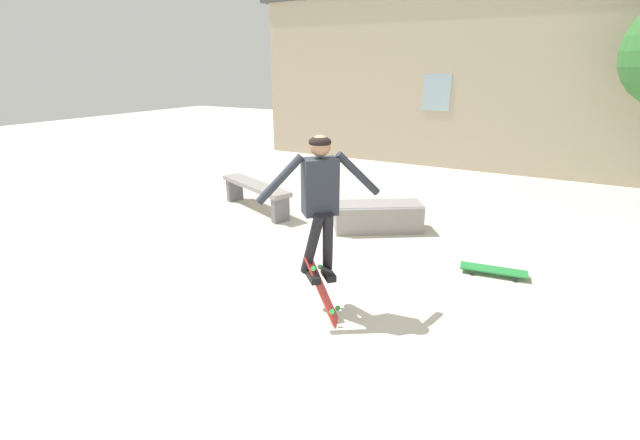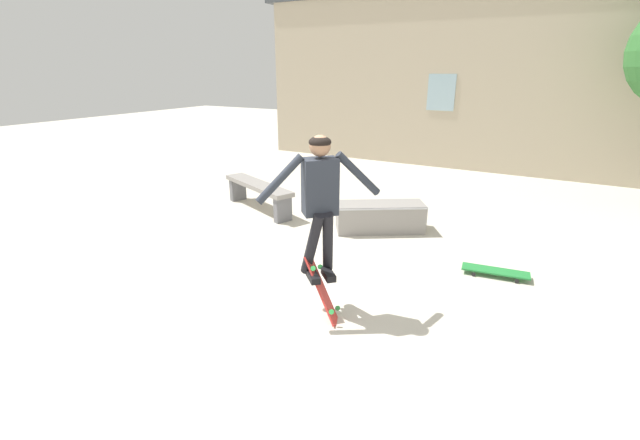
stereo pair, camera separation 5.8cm
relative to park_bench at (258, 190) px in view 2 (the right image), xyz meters
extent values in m
plane|color=beige|center=(2.25, -2.76, -0.38)|extent=(40.00, 40.00, 0.00)
cube|color=#B7A88E|center=(2.25, 5.53, 1.78)|extent=(10.97, 0.40, 4.32)
cube|color=#99B7C6|center=(1.89, 5.32, 1.56)|extent=(0.70, 0.02, 0.90)
cube|color=gray|center=(0.00, 0.00, 0.10)|extent=(1.88, 1.06, 0.08)
cube|color=slate|center=(-0.76, 0.31, -0.16)|extent=(0.23, 0.33, 0.44)
cube|color=slate|center=(0.76, -0.31, -0.16)|extent=(0.23, 0.33, 0.44)
cube|color=gray|center=(2.39, 0.11, -0.15)|extent=(1.46, 1.17, 0.46)
cube|color=#B7B7BC|center=(2.52, -0.10, 0.07)|extent=(1.21, 0.78, 0.02)
cube|color=#282D38|center=(2.74, -2.52, 1.03)|extent=(0.40, 0.40, 0.58)
sphere|color=#A37556|center=(2.74, -2.52, 1.44)|extent=(0.30, 0.30, 0.21)
ellipsoid|color=black|center=(2.74, -2.52, 1.47)|extent=(0.31, 0.31, 0.12)
cylinder|color=black|center=(2.80, -2.46, 0.42)|extent=(0.29, 0.40, 0.78)
cube|color=black|center=(2.82, -2.48, 0.06)|extent=(0.25, 0.25, 0.07)
cylinder|color=black|center=(2.68, -2.58, 0.42)|extent=(0.40, 0.29, 0.78)
cube|color=black|center=(2.70, -2.61, 0.06)|extent=(0.25, 0.25, 0.07)
cylinder|color=#282D38|center=(3.03, -2.24, 1.13)|extent=(0.40, 0.40, 0.48)
cylinder|color=#282D38|center=(2.46, -2.81, 1.13)|extent=(0.40, 0.40, 0.48)
cube|color=red|center=(2.80, -2.59, -0.09)|extent=(0.49, 0.37, 0.71)
cylinder|color=green|center=(3.00, -2.74, -0.22)|extent=(0.08, 0.04, 0.08)
cylinder|color=green|center=(2.96, -2.52, -0.30)|extent=(0.08, 0.04, 0.08)
cylinder|color=green|center=(2.72, -2.64, 0.17)|extent=(0.08, 0.04, 0.08)
cylinder|color=green|center=(2.69, -2.42, 0.09)|extent=(0.08, 0.04, 0.08)
cube|color=#237F38|center=(4.30, -0.71, -0.31)|extent=(0.84, 0.32, 0.02)
cylinder|color=black|center=(4.54, -0.56, -0.35)|extent=(0.06, 0.02, 0.05)
cylinder|color=black|center=(4.57, -0.79, -0.35)|extent=(0.06, 0.02, 0.05)
cylinder|color=black|center=(4.04, -0.62, -0.35)|extent=(0.06, 0.02, 0.05)
cylinder|color=black|center=(4.07, -0.85, -0.35)|extent=(0.06, 0.02, 0.05)
camera|label=1|loc=(4.72, -6.15, 2.15)|focal=24.00mm
camera|label=2|loc=(4.77, -6.12, 2.15)|focal=24.00mm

